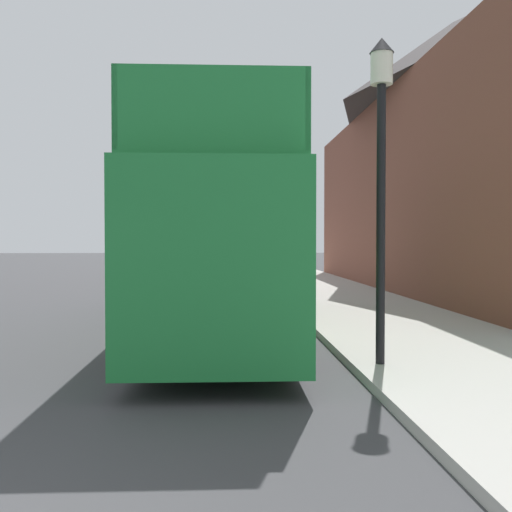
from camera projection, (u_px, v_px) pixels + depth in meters
name	position (u px, v px, depth m)	size (l,w,h in m)	color
ground_plane	(154.00, 290.00, 23.45)	(144.00, 144.00, 0.00)	#3D3D3F
sidewalk	(334.00, 294.00, 20.81)	(3.93, 108.00, 0.14)	#ADAAA3
brick_terrace_rear	(452.00, 157.00, 23.01)	(6.00, 22.86, 10.31)	brown
tour_bus	(219.00, 243.00, 12.59)	(2.57, 11.17, 4.08)	#1E7A38
parked_car_ahead_of_bus	(245.00, 276.00, 21.50)	(1.88, 4.55, 1.44)	black
lamp_post_nearest	(381.00, 140.00, 8.65)	(0.35, 0.35, 4.72)	black
lamp_post_second	(305.00, 182.00, 17.05)	(0.35, 0.35, 5.06)	black
lamp_post_third	(281.00, 203.00, 25.46)	(0.35, 0.35, 4.99)	black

